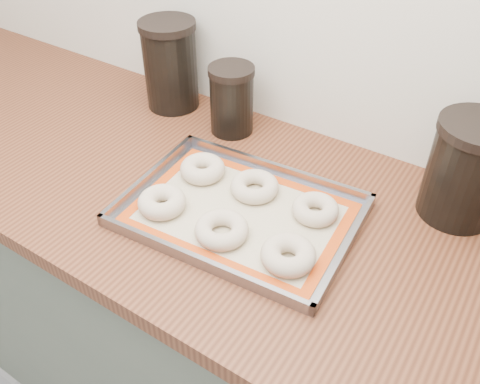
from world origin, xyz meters
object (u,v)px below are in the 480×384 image
Objects in this scene: canister_mid at (232,100)px; bagel_front_left at (162,202)px; bagel_back_mid at (255,186)px; baking_tray at (240,212)px; bagel_back_right at (315,209)px; canister_left at (170,65)px; canister_right at (467,170)px; bagel_back_left at (203,169)px; bagel_front_right at (288,255)px; bagel_front_mid at (222,230)px.

bagel_front_left is at bearing -80.96° from canister_mid.
baking_tray is at bearing -81.94° from bagel_back_mid.
bagel_back_right is 0.57m from canister_left.
bagel_front_left is 0.20m from bagel_back_mid.
canister_right is at bearing -0.96° from canister_mid.
bagel_back_right is 0.45× the size of canister_right.
bagel_back_left is 0.97× the size of bagel_back_mid.
baking_tray is 2.10× the size of canister_left.
canister_mid reaches higher than bagel_front_left.
bagel_back_right is 0.55× the size of canister_mid.
canister_mid is at bearing 99.04° from bagel_front_left.
bagel_front_right is at bearing -43.49° from canister_mid.
baking_tray is 0.16m from bagel_front_right.
bagel_front_left is 0.43× the size of canister_left.
bagel_front_mid is at bearing -58.95° from canister_mid.
bagel_front_left is at bearing -131.21° from bagel_back_mid.
baking_tray is at bearing 156.28° from bagel_front_right.
bagel_back_right is at bearing 50.86° from bagel_front_mid.
bagel_back_left is 0.58× the size of canister_mid.
canister_right is (0.23, 0.17, 0.08)m from bagel_back_right.
bagel_front_mid is at bearing -41.11° from canister_left.
canister_right reaches higher than bagel_front_mid.
canister_right is (0.76, -0.03, -0.01)m from canister_left.
bagel_front_mid is 0.15m from bagel_back_mid.
baking_tray is at bearing -53.17° from canister_mid.
bagel_front_mid is at bearing -83.29° from bagel_back_mid.
bagel_back_left is (-0.14, 0.06, 0.02)m from baking_tray.
bagel_front_mid is 0.45× the size of canister_left.
bagel_front_right is at bearing -83.49° from bagel_back_right.
canister_right reaches higher than canister_mid.
canister_right is (0.55, -0.01, 0.02)m from canister_mid.
bagel_front_left is at bearing -150.48° from bagel_back_right.
bagel_front_right is 0.99× the size of bagel_back_mid.
bagel_front_left is at bearing -179.41° from bagel_front_mid.
baking_tray is 0.33m from canister_mid.
canister_left reaches higher than canister_mid.
canister_right is (0.50, 0.19, 0.08)m from bagel_back_left.
bagel_back_left is (0.00, 0.14, 0.00)m from bagel_front_left.
canister_mid is 0.55m from canister_right.
canister_left is (-0.26, 0.22, 0.09)m from bagel_back_left.
canister_left is at bearing 177.77° from canister_right.
bagel_front_left is at bearing -151.43° from baking_tray.
baking_tray is 4.72× the size of bagel_back_mid.
bagel_back_right is (0.27, 0.15, -0.00)m from bagel_front_left.
bagel_front_right is at bearing -23.64° from bagel_back_left.
bagel_front_right is at bearing -124.35° from canister_right.
bagel_back_right is at bearing -29.21° from canister_mid.
bagel_front_right is at bearing -23.72° from baking_tray.
bagel_front_left is 0.15m from bagel_front_mid.
bagel_front_left is 0.45m from canister_left.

